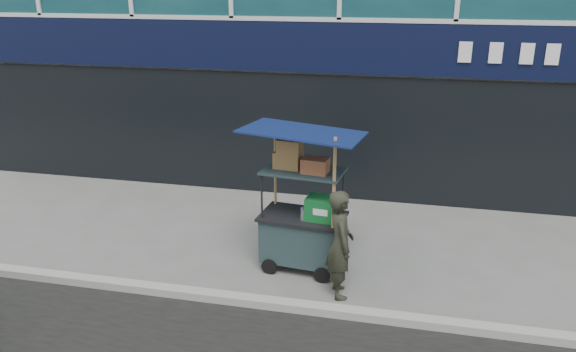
# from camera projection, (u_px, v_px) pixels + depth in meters

# --- Properties ---
(ground) EXTENTS (80.00, 80.00, 0.00)m
(ground) POSITION_uv_depth(u_px,v_px,m) (293.00, 302.00, 7.53)
(ground) COLOR #5E5E5A
(ground) RESTS_ON ground
(curb) EXTENTS (80.00, 0.18, 0.12)m
(curb) POSITION_uv_depth(u_px,v_px,m) (290.00, 306.00, 7.32)
(curb) COLOR #98978F
(curb) RESTS_ON ground
(vendor_cart) EXTENTS (1.72, 1.30, 2.19)m
(vendor_cart) POSITION_uv_depth(u_px,v_px,m) (304.00, 220.00, 8.17)
(vendor_cart) COLOR #1A2A2C
(vendor_cart) RESTS_ON ground
(vendor_man) EXTENTS (0.52, 0.64, 1.52)m
(vendor_man) POSITION_uv_depth(u_px,v_px,m) (340.00, 244.00, 7.46)
(vendor_man) COLOR #272A1E
(vendor_man) RESTS_ON ground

